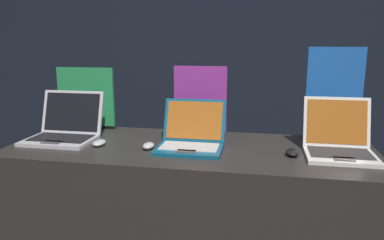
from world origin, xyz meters
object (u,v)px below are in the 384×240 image
at_px(promo_stand_front, 86,100).
at_px(laptop_middle, 191,138).
at_px(mouse_front, 99,143).
at_px(mouse_middle, 148,146).
at_px(mouse_back, 292,152).
at_px(promo_stand_back, 333,97).
at_px(laptop_back, 339,142).
at_px(promo_stand_middle, 200,103).
at_px(laptop_front, 65,129).

height_order(promo_stand_front, laptop_middle, promo_stand_front).
bearing_deg(promo_stand_front, mouse_front, -56.03).
xyz_separation_m(mouse_front, mouse_middle, (0.29, -0.01, 0.00)).
height_order(mouse_back, promo_stand_back, promo_stand_back).
relative_size(laptop_middle, mouse_middle, 3.73).
bearing_deg(laptop_back, promo_stand_front, 168.97).
xyz_separation_m(promo_stand_middle, laptop_back, (0.76, -0.26, -0.14)).
bearing_deg(promo_stand_front, promo_stand_back, -1.98).
height_order(promo_stand_middle, mouse_back, promo_stand_middle).
height_order(promo_stand_front, mouse_middle, promo_stand_front).
relative_size(promo_stand_middle, promo_stand_back, 0.78).
bearing_deg(promo_stand_middle, promo_stand_front, 177.43).
xyz_separation_m(laptop_middle, mouse_back, (0.53, -0.04, -0.04)).
bearing_deg(laptop_front, mouse_middle, -10.17).
xyz_separation_m(laptop_front, laptop_back, (1.52, -0.01, 0.00)).
bearing_deg(mouse_middle, mouse_front, 177.47).
xyz_separation_m(laptop_front, laptop_middle, (0.76, -0.04, -0.00)).
distance_m(mouse_back, promo_stand_back, 0.46).
bearing_deg(mouse_front, laptop_back, 3.45).
bearing_deg(mouse_middle, mouse_back, 1.68).
relative_size(promo_stand_middle, laptop_back, 1.20).
relative_size(laptop_middle, mouse_back, 3.34).
xyz_separation_m(laptop_front, promo_stand_back, (1.52, 0.24, 0.20)).
relative_size(mouse_middle, mouse_back, 0.89).
height_order(laptop_front, laptop_middle, laptop_front).
xyz_separation_m(laptop_front, promo_stand_front, (0.00, 0.29, 0.13)).
height_order(promo_stand_front, laptop_back, promo_stand_front).
bearing_deg(promo_stand_middle, promo_stand_back, -1.39).
bearing_deg(mouse_front, promo_stand_back, 14.17).
bearing_deg(promo_stand_back, mouse_front, -165.83).
xyz_separation_m(mouse_middle, laptop_back, (0.98, 0.09, 0.05)).
bearing_deg(mouse_middle, laptop_back, 5.20).
height_order(laptop_front, promo_stand_back, promo_stand_back).
bearing_deg(laptop_front, laptop_middle, -2.75).
xyz_separation_m(mouse_front, laptop_middle, (0.51, 0.05, 0.04)).
distance_m(promo_stand_front, laptop_middle, 0.84).
relative_size(laptop_middle, promo_stand_back, 0.64).
bearing_deg(laptop_back, laptop_middle, -177.81).
xyz_separation_m(mouse_middle, promo_stand_back, (0.98, 0.33, 0.24)).
bearing_deg(promo_stand_middle, laptop_middle, -90.00).
bearing_deg(laptop_middle, promo_stand_back, 19.77).
distance_m(laptop_middle, mouse_back, 0.53).
xyz_separation_m(promo_stand_front, promo_stand_back, (1.52, -0.05, 0.07)).
height_order(laptop_back, mouse_back, laptop_back).
height_order(mouse_front, promo_stand_front, promo_stand_front).
bearing_deg(promo_stand_back, mouse_back, -126.70).
bearing_deg(promo_stand_front, mouse_middle, -35.59).
distance_m(mouse_front, mouse_back, 1.04).
bearing_deg(laptop_front, promo_stand_middle, 18.52).
bearing_deg(laptop_middle, mouse_back, -4.15).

